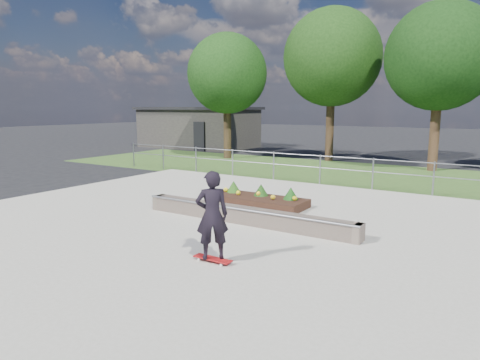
% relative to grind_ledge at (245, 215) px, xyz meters
% --- Properties ---
extents(ground, '(120.00, 120.00, 0.00)m').
position_rel_grind_ledge_xyz_m(ground, '(-0.54, -1.20, -0.26)').
color(ground, black).
rests_on(ground, ground).
extents(grass_verge, '(30.00, 8.00, 0.02)m').
position_rel_grind_ledge_xyz_m(grass_verge, '(-0.54, 9.80, -0.25)').
color(grass_verge, '#335321').
rests_on(grass_verge, ground).
extents(concrete_slab, '(15.00, 15.00, 0.06)m').
position_rel_grind_ledge_xyz_m(concrete_slab, '(-0.54, -1.20, -0.23)').
color(concrete_slab, '#A8A495').
rests_on(concrete_slab, ground).
extents(fence, '(20.06, 0.06, 1.20)m').
position_rel_grind_ledge_xyz_m(fence, '(-0.54, 6.30, 0.51)').
color(fence, gray).
rests_on(fence, ground).
extents(building, '(8.40, 5.40, 3.00)m').
position_rel_grind_ledge_xyz_m(building, '(-14.53, 16.80, 1.25)').
color(building, '#2C2A27').
rests_on(building, ground).
extents(tree_far_left, '(4.55, 4.55, 7.15)m').
position_rel_grind_ledge_xyz_m(tree_far_left, '(-8.54, 11.80, 4.59)').
color(tree_far_left, black).
rests_on(tree_far_left, ground).
extents(tree_mid_left, '(5.25, 5.25, 8.25)m').
position_rel_grind_ledge_xyz_m(tree_mid_left, '(-3.04, 13.80, 5.34)').
color(tree_mid_left, black).
rests_on(tree_mid_left, ground).
extents(tree_mid_right, '(4.90, 4.90, 7.70)m').
position_rel_grind_ledge_xyz_m(tree_mid_right, '(2.46, 12.80, 4.97)').
color(tree_mid_right, '#392316').
rests_on(tree_mid_right, ground).
extents(grind_ledge, '(6.00, 0.44, 0.43)m').
position_rel_grind_ledge_xyz_m(grind_ledge, '(0.00, 0.00, 0.00)').
color(grind_ledge, brown).
rests_on(grind_ledge, concrete_slab).
extents(planter_bed, '(3.00, 1.20, 0.61)m').
position_rel_grind_ledge_xyz_m(planter_bed, '(-0.77, 1.97, -0.02)').
color(planter_bed, black).
rests_on(planter_bed, concrete_slab).
extents(skateboarder, '(0.80, 0.71, 1.76)m').
position_rel_grind_ledge_xyz_m(skateboarder, '(0.95, -2.69, 0.71)').
color(skateboarder, silver).
rests_on(skateboarder, concrete_slab).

